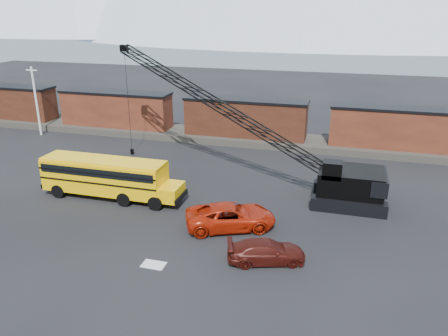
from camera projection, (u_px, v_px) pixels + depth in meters
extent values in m
plane|color=black|center=(171.00, 232.00, 29.67)|extent=(160.00, 160.00, 0.00)
cube|color=white|center=(340.00, 9.00, 332.01)|extent=(800.00, 80.00, 24.00)
cube|color=#413C35|center=(245.00, 138.00, 49.38)|extent=(120.00, 5.00, 0.70)
cube|color=#4C2215|center=(6.00, 102.00, 56.69)|extent=(13.50, 2.90, 4.00)
cube|color=black|center=(3.00, 86.00, 55.98)|extent=(13.70, 3.10, 0.25)
cube|color=black|center=(35.00, 117.00, 56.22)|extent=(2.20, 2.40, 0.60)
cube|color=#471E14|center=(116.00, 109.00, 52.63)|extent=(13.50, 2.90, 4.00)
cube|color=black|center=(115.00, 92.00, 51.91)|extent=(13.70, 3.10, 0.25)
cube|color=black|center=(87.00, 121.00, 54.29)|extent=(2.20, 2.40, 0.60)
cube|color=black|center=(149.00, 125.00, 52.15)|extent=(2.20, 2.40, 0.60)
cube|color=#4C2215|center=(245.00, 118.00, 48.56)|extent=(13.50, 2.90, 4.00)
cube|color=black|center=(246.00, 100.00, 47.84)|extent=(13.70, 3.10, 0.25)
cube|color=black|center=(210.00, 130.00, 50.22)|extent=(2.20, 2.40, 0.60)
cube|color=black|center=(282.00, 136.00, 48.08)|extent=(2.20, 2.40, 0.60)
cube|color=#471E14|center=(398.00, 128.00, 44.49)|extent=(13.50, 2.90, 4.00)
cube|color=black|center=(401.00, 109.00, 43.77)|extent=(13.70, 3.10, 0.25)
cube|color=black|center=(354.00, 141.00, 46.15)|extent=(2.20, 2.40, 0.60)
cube|color=black|center=(440.00, 148.00, 44.02)|extent=(2.20, 2.40, 0.60)
cylinder|color=silver|center=(36.00, 102.00, 50.60)|extent=(0.24, 0.24, 8.00)
cube|color=silver|center=(32.00, 70.00, 49.34)|extent=(1.40, 0.12, 0.12)
cube|color=silver|center=(154.00, 265.00, 25.93)|extent=(1.40, 0.90, 0.02)
cube|color=#F6B605|center=(104.00, 176.00, 34.52)|extent=(10.00, 2.50, 2.50)
cube|color=#F6B605|center=(171.00, 192.00, 33.34)|extent=(1.60, 2.30, 1.10)
cube|color=#F6B605|center=(103.00, 161.00, 34.06)|extent=(10.00, 2.30, 0.18)
cube|color=black|center=(95.00, 173.00, 33.14)|extent=(9.60, 0.05, 0.65)
cube|color=black|center=(112.00, 163.00, 35.41)|extent=(9.60, 0.05, 0.65)
cube|color=black|center=(181.00, 197.00, 33.23)|extent=(0.15, 2.45, 0.35)
cube|color=black|center=(51.00, 181.00, 36.15)|extent=(0.15, 2.50, 0.35)
cylinder|color=black|center=(58.00, 191.00, 34.84)|extent=(1.10, 0.35, 1.10)
cylinder|color=black|center=(75.00, 181.00, 36.91)|extent=(1.10, 0.35, 1.10)
cylinder|color=black|center=(124.00, 199.00, 33.36)|extent=(1.10, 0.35, 1.10)
cylinder|color=black|center=(137.00, 188.00, 35.43)|extent=(1.10, 0.35, 1.10)
cylinder|color=black|center=(155.00, 203.00, 32.70)|extent=(1.10, 0.35, 1.10)
cylinder|color=black|center=(167.00, 191.00, 34.77)|extent=(1.10, 0.35, 1.10)
imported|color=#AD1D08|center=(231.00, 216.00, 30.00)|extent=(6.80, 5.07, 1.72)
imported|color=#41100B|center=(266.00, 251.00, 26.06)|extent=(5.03, 3.30, 1.36)
cube|color=black|center=(348.00, 206.00, 32.33)|extent=(5.50, 1.00, 1.00)
cube|color=black|center=(349.00, 190.00, 35.22)|extent=(5.50, 1.00, 1.00)
cube|color=black|center=(350.00, 181.00, 33.29)|extent=(4.80, 3.60, 1.80)
cube|color=black|center=(378.00, 181.00, 32.71)|extent=(1.20, 3.80, 1.20)
cube|color=black|center=(332.00, 170.00, 32.14)|extent=(1.40, 1.20, 1.30)
cube|color=black|center=(332.00, 172.00, 31.64)|extent=(1.20, 0.06, 0.90)
cube|color=black|center=(124.00, 48.00, 41.31)|extent=(0.70, 0.50, 0.60)
cylinder|color=black|center=(128.00, 104.00, 43.17)|extent=(0.04, 0.04, 10.38)
cube|color=black|center=(132.00, 151.00, 44.92)|extent=(0.25, 0.25, 0.50)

